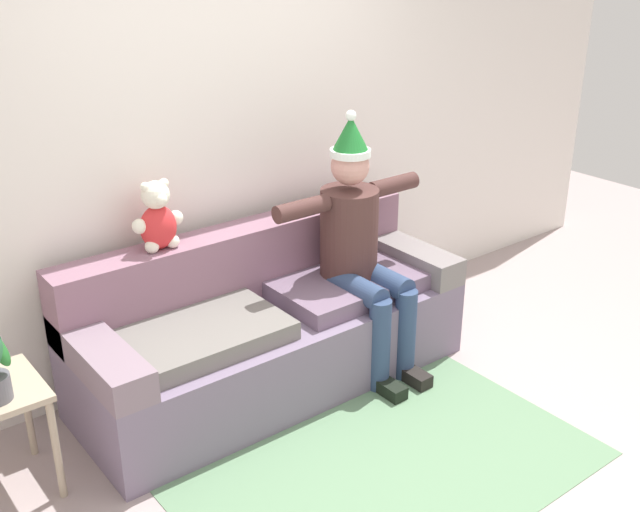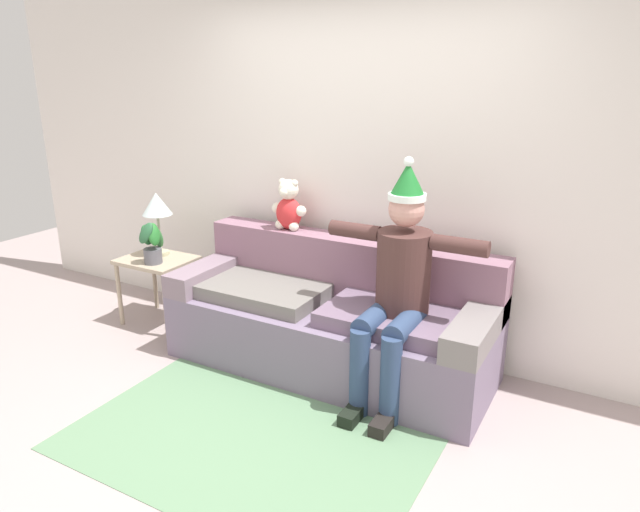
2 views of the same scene
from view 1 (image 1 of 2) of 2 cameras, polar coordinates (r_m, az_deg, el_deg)
name	(u,v)px [view 1 (image 1 of 2)]	position (r m, az deg, el deg)	size (l,w,h in m)	color
ground_plane	(389,468)	(3.93, 5.19, -15.50)	(10.00, 10.00, 0.00)	#A79493
back_wall	(213,138)	(4.45, -7.97, 8.69)	(7.00, 0.10, 2.70)	white
couch	(268,326)	(4.42, -3.90, -5.26)	(2.26, 0.85, 0.88)	slate
person_seated	(360,243)	(4.41, 2.97, 0.99)	(1.02, 0.77, 1.54)	#4B2D2A
teddy_bear	(158,218)	(4.10, -12.00, 2.76)	(0.29, 0.17, 0.38)	red
area_rug	(387,466)	(3.94, 4.99, -15.32)	(2.02, 1.33, 0.01)	slate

